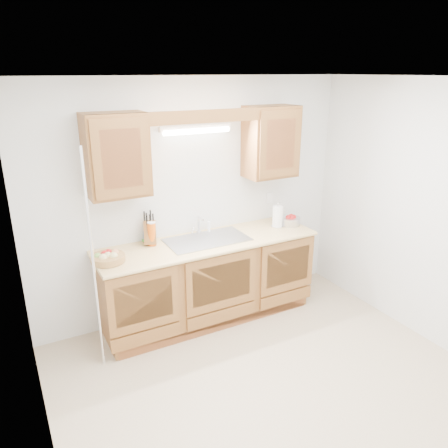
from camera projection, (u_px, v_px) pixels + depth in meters
room at (275, 248)px, 3.35m from camera, size 3.52×3.50×2.50m
base_cabinets at (208, 281)px, 4.62m from camera, size 2.20×0.60×0.86m
countertop at (208, 242)px, 4.46m from camera, size 2.30×0.63×0.04m
upper_cabinet_left at (116, 155)px, 3.90m from camera, size 0.55×0.33×0.75m
upper_cabinet_right at (271, 142)px, 4.64m from camera, size 0.55×0.33×0.75m
valance at (206, 116)px, 4.05m from camera, size 2.20×0.05×0.12m
fluorescent_fixture at (196, 129)px, 4.28m from camera, size 0.76×0.08×0.08m
sink at (207, 246)px, 4.50m from camera, size 0.84×0.46×0.36m
wire_shelf_pole at (93, 264)px, 3.68m from camera, size 0.03×0.03×2.00m
outlet_plate at (270, 198)px, 5.05m from camera, size 0.08×0.01×0.12m
fruit_basket at (108, 257)px, 3.95m from camera, size 0.32×0.32×0.10m
knife_block at (150, 232)px, 4.35m from camera, size 0.18×0.22×0.34m
orange_canister at (152, 233)px, 4.30m from camera, size 0.10×0.10×0.25m
soap_bottle at (149, 234)px, 4.40m from camera, size 0.10×0.10×0.17m
sponge at (149, 241)px, 4.42m from camera, size 0.13×0.09×0.03m
paper_towel at (278, 217)px, 4.81m from camera, size 0.14×0.14×0.28m
apple_bowl at (290, 220)px, 4.90m from camera, size 0.30×0.30×0.12m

